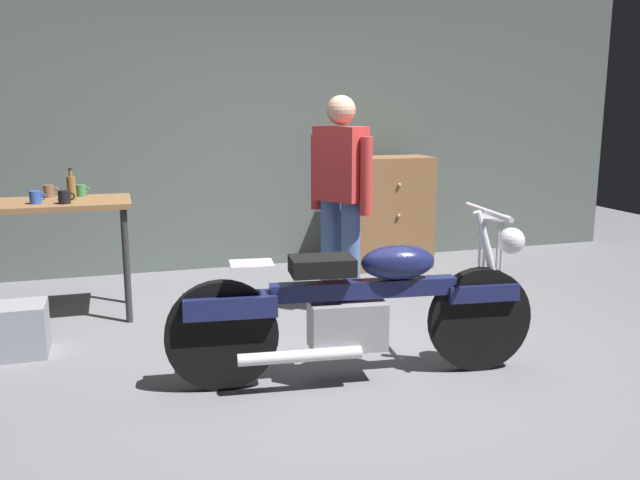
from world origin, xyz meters
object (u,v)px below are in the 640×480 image
(mug_blue_enamel, at_px, (36,197))
(mug_black_matte, at_px, (65,197))
(person_standing, at_px, (341,195))
(wooden_dresser, at_px, (389,212))
(mug_brown_stoneware, at_px, (49,191))
(shop_stool, at_px, (492,232))
(motorcycle, at_px, (359,306))
(mug_green_speckled, at_px, (81,190))
(bottle, at_px, (71,188))
(storage_bin, at_px, (11,330))

(mug_blue_enamel, height_order, mug_black_matte, mug_black_matte)
(person_standing, bearing_deg, mug_black_matte, 48.76)
(wooden_dresser, xyz_separation_m, mug_brown_stoneware, (-3.08, -0.58, 0.40))
(shop_stool, bearing_deg, mug_black_matte, 179.95)
(person_standing, bearing_deg, motorcycle, 132.79)
(mug_green_speckled, bearing_deg, bottle, -103.40)
(motorcycle, relative_size, person_standing, 1.31)
(mug_black_matte, relative_size, mug_green_speckled, 1.11)
(storage_bin, bearing_deg, shop_stool, 8.58)
(storage_bin, relative_size, mug_blue_enamel, 3.92)
(wooden_dresser, relative_size, mug_brown_stoneware, 9.83)
(storage_bin, height_order, mug_green_speckled, mug_green_speckled)
(mug_blue_enamel, height_order, mug_brown_stoneware, same)
(storage_bin, bearing_deg, mug_blue_enamel, 77.38)
(motorcycle, distance_m, mug_green_speckled, 2.57)
(person_standing, distance_m, bottle, 2.01)
(storage_bin, bearing_deg, mug_black_matte, 59.64)
(storage_bin, distance_m, mug_brown_stoneware, 1.27)
(shop_stool, relative_size, mug_green_speckled, 6.09)
(storage_bin, relative_size, mug_brown_stoneware, 3.93)
(bottle, bearing_deg, wooden_dresser, 15.94)
(mug_brown_stoneware, bearing_deg, wooden_dresser, 10.67)
(storage_bin, bearing_deg, mug_brown_stoneware, 78.23)
(mug_brown_stoneware, relative_size, mug_green_speckled, 1.07)
(motorcycle, distance_m, mug_blue_enamel, 2.54)
(mug_brown_stoneware, relative_size, bottle, 0.46)
(person_standing, relative_size, shop_stool, 2.61)
(mug_blue_enamel, bearing_deg, mug_black_matte, -15.02)
(person_standing, xyz_separation_m, bottle, (-1.96, 0.44, 0.07))
(wooden_dresser, bearing_deg, mug_blue_enamel, -163.51)
(storage_bin, relative_size, mug_green_speckled, 4.19)
(person_standing, relative_size, mug_green_speckled, 15.90)
(person_standing, xyz_separation_m, mug_brown_stoneware, (-2.13, 0.69, 0.02))
(mug_blue_enamel, bearing_deg, mug_green_speckled, 48.44)
(motorcycle, relative_size, wooden_dresser, 1.99)
(wooden_dresser, bearing_deg, motorcycle, -116.33)
(person_standing, xyz_separation_m, mug_blue_enamel, (-2.20, 0.34, 0.02))
(wooden_dresser, height_order, storage_bin, wooden_dresser)
(person_standing, bearing_deg, mug_blue_enamel, 48.12)
(mug_blue_enamel, distance_m, bottle, 0.27)
(storage_bin, distance_m, bottle, 1.17)
(person_standing, height_order, mug_green_speckled, person_standing)
(mug_green_speckled, bearing_deg, mug_brown_stoneware, 176.05)
(mug_black_matte, relative_size, bottle, 0.48)
(motorcycle, distance_m, bottle, 2.45)
(motorcycle, bearing_deg, bottle, 139.25)
(mug_black_matte, height_order, mug_green_speckled, mug_black_matte)
(motorcycle, bearing_deg, mug_brown_stoneware, 138.39)
(wooden_dresser, height_order, mug_black_matte, wooden_dresser)
(bottle, bearing_deg, shop_stool, -2.61)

